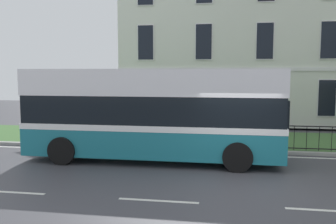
# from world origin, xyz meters

# --- Properties ---
(ground_plane) EXTENTS (60.00, 56.00, 0.18)m
(ground_plane) POSITION_xyz_m (0.00, 0.88, -0.02)
(ground_plane) COLOR #424147
(georgian_townhouse) EXTENTS (16.77, 10.23, 12.17)m
(georgian_townhouse) POSITION_xyz_m (1.50, 15.36, 6.24)
(georgian_townhouse) COLOR silver
(georgian_townhouse) RESTS_ON ground_plane
(iron_verge_railing) EXTENTS (12.49, 0.04, 0.97)m
(iron_verge_railing) POSITION_xyz_m (1.50, 4.40, 0.62)
(iron_verge_railing) COLOR black
(iron_verge_railing) RESTS_ON ground_plane
(single_decker_bus) EXTENTS (9.00, 2.62, 3.26)m
(single_decker_bus) POSITION_xyz_m (-2.98, 2.37, 1.71)
(single_decker_bus) COLOR #1C7080
(single_decker_bus) RESTS_ON ground_plane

